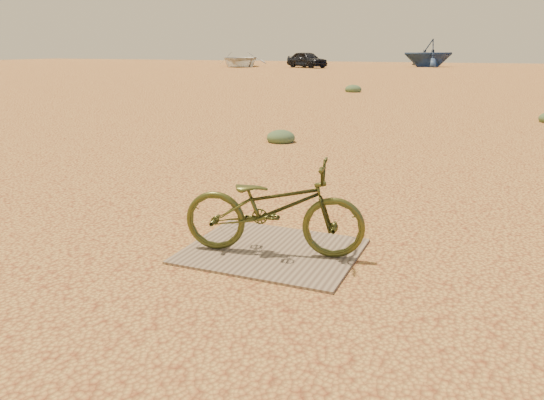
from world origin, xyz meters
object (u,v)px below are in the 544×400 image
at_px(bicycle, 274,207).
at_px(boat_far_left, 429,53).
at_px(boat_near_left, 240,59).
at_px(car, 307,60).
at_px(plywood_board, 272,251).

xyz_separation_m(bicycle, boat_far_left, (-4.32, 45.38, 0.77)).
distance_m(bicycle, boat_near_left, 44.13).
bearing_deg(car, boat_far_left, -27.41).
height_order(bicycle, boat_near_left, boat_near_left).
bearing_deg(bicycle, boat_far_left, -6.83).
bearing_deg(plywood_board, bicycle, -55.70).
bearing_deg(boat_far_left, boat_near_left, -103.62).
relative_size(bicycle, boat_near_left, 0.25).
bearing_deg(plywood_board, boat_near_left, 116.46).
distance_m(plywood_board, car, 41.63).
distance_m(car, boat_near_left, 6.26).
xyz_separation_m(plywood_board, boat_far_left, (-4.29, 45.32, 1.17)).
height_order(plywood_board, bicycle, bicycle).
xyz_separation_m(plywood_board, boat_near_left, (-19.63, 39.45, 0.62)).
bearing_deg(boat_near_left, car, -17.72).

